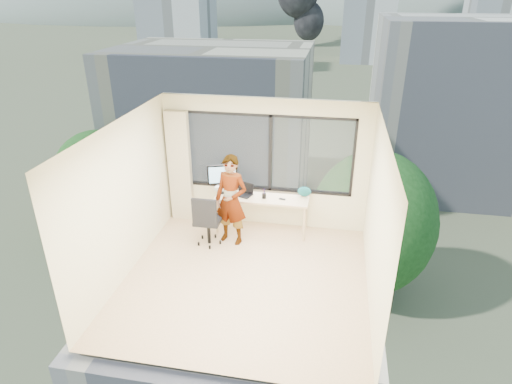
% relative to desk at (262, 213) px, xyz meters
% --- Properties ---
extents(floor, '(4.00, 4.00, 0.01)m').
position_rel_desk_xyz_m(floor, '(0.00, -1.66, -0.38)').
color(floor, beige).
rests_on(floor, ground).
extents(ceiling, '(4.00, 4.00, 0.01)m').
position_rel_desk_xyz_m(ceiling, '(0.00, -1.66, 2.23)').
color(ceiling, white).
rests_on(ceiling, ground).
extents(wall_front, '(4.00, 0.01, 2.60)m').
position_rel_desk_xyz_m(wall_front, '(0.00, -3.66, 0.93)').
color(wall_front, beige).
rests_on(wall_front, ground).
extents(wall_left, '(0.01, 4.00, 2.60)m').
position_rel_desk_xyz_m(wall_left, '(-2.00, -1.66, 0.93)').
color(wall_left, beige).
rests_on(wall_left, ground).
extents(wall_right, '(0.01, 4.00, 2.60)m').
position_rel_desk_xyz_m(wall_right, '(2.00, -1.66, 0.93)').
color(wall_right, beige).
rests_on(wall_right, ground).
extents(window_wall, '(3.30, 0.16, 1.55)m').
position_rel_desk_xyz_m(window_wall, '(0.05, 0.34, 1.15)').
color(window_wall, black).
rests_on(window_wall, ground).
extents(curtain, '(0.45, 0.14, 2.30)m').
position_rel_desk_xyz_m(curtain, '(-1.72, 0.22, 0.77)').
color(curtain, beige).
rests_on(curtain, floor).
extents(desk, '(1.80, 0.60, 0.75)m').
position_rel_desk_xyz_m(desk, '(0.00, 0.00, 0.00)').
color(desk, '#D1B58C').
rests_on(desk, floor).
extents(chair, '(0.54, 0.54, 1.05)m').
position_rel_desk_xyz_m(chair, '(-0.91, -0.66, 0.15)').
color(chair, black).
rests_on(chair, floor).
extents(person, '(0.72, 0.56, 1.74)m').
position_rel_desk_xyz_m(person, '(-0.49, -0.50, 0.49)').
color(person, '#2D2D33').
rests_on(person, floor).
extents(monitor, '(0.59, 0.30, 0.58)m').
position_rel_desk_xyz_m(monitor, '(-0.80, 0.06, 0.67)').
color(monitor, black).
rests_on(monitor, desk).
extents(game_console, '(0.37, 0.33, 0.08)m').
position_rel_desk_xyz_m(game_console, '(-0.80, 0.17, 0.41)').
color(game_console, white).
rests_on(game_console, desk).
extents(laptop, '(0.42, 0.43, 0.21)m').
position_rel_desk_xyz_m(laptop, '(-0.37, -0.02, 0.48)').
color(laptop, black).
rests_on(laptop, desk).
extents(cellphone, '(0.13, 0.08, 0.01)m').
position_rel_desk_xyz_m(cellphone, '(0.40, -0.06, 0.38)').
color(cellphone, black).
rests_on(cellphone, desk).
extents(pen_cup, '(0.10, 0.10, 0.10)m').
position_rel_desk_xyz_m(pen_cup, '(0.05, -0.07, 0.42)').
color(pen_cup, black).
rests_on(pen_cup, desk).
extents(handbag, '(0.29, 0.21, 0.20)m').
position_rel_desk_xyz_m(handbag, '(0.80, 0.16, 0.47)').
color(handbag, '#0B4247').
rests_on(handbag, desk).
extents(exterior_ground, '(400.00, 400.00, 0.04)m').
position_rel_desk_xyz_m(exterior_ground, '(0.00, 118.34, -14.38)').
color(exterior_ground, '#515B3D').
rests_on(exterior_ground, ground).
extents(near_bldg_a, '(16.00, 12.00, 14.00)m').
position_rel_desk_xyz_m(near_bldg_a, '(-9.00, 28.34, -7.38)').
color(near_bldg_a, beige).
rests_on(near_bldg_a, exterior_ground).
extents(near_bldg_b, '(14.00, 13.00, 16.00)m').
position_rel_desk_xyz_m(near_bldg_b, '(12.00, 36.34, -6.38)').
color(near_bldg_b, silver).
rests_on(near_bldg_b, exterior_ground).
extents(far_tower_a, '(14.00, 14.00, 28.00)m').
position_rel_desk_xyz_m(far_tower_a, '(-35.00, 93.34, -0.38)').
color(far_tower_a, silver).
rests_on(far_tower_a, exterior_ground).
extents(far_tower_b, '(13.00, 13.00, 30.00)m').
position_rel_desk_xyz_m(far_tower_b, '(8.00, 118.34, 0.62)').
color(far_tower_b, silver).
rests_on(far_tower_b, exterior_ground).
extents(far_tower_c, '(15.00, 15.00, 26.00)m').
position_rel_desk_xyz_m(far_tower_c, '(45.00, 138.34, -1.38)').
color(far_tower_c, silver).
rests_on(far_tower_c, exterior_ground).
extents(far_tower_d, '(16.00, 14.00, 22.00)m').
position_rel_desk_xyz_m(far_tower_d, '(-60.00, 148.34, -3.38)').
color(far_tower_d, silver).
rests_on(far_tower_d, exterior_ground).
extents(hill_a, '(288.00, 216.00, 90.00)m').
position_rel_desk_xyz_m(hill_a, '(-120.00, 318.34, -14.38)').
color(hill_a, slate).
rests_on(hill_a, exterior_ground).
extents(hill_b, '(300.00, 220.00, 96.00)m').
position_rel_desk_xyz_m(hill_b, '(100.00, 318.34, -14.38)').
color(hill_b, slate).
rests_on(hill_b, exterior_ground).
extents(tree_a, '(7.00, 7.00, 8.00)m').
position_rel_desk_xyz_m(tree_a, '(-16.00, 20.34, -10.38)').
color(tree_a, '#184316').
rests_on(tree_a, exterior_ground).
extents(tree_b, '(7.60, 7.60, 9.00)m').
position_rel_desk_xyz_m(tree_b, '(4.00, 16.34, -9.88)').
color(tree_b, '#184316').
rests_on(tree_b, exterior_ground).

